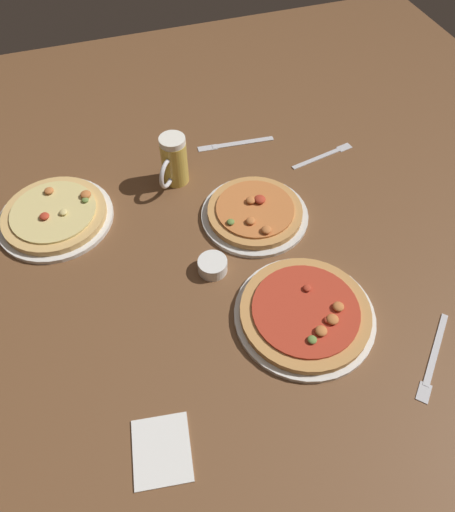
{
  "coord_description": "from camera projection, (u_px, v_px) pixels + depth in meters",
  "views": [
    {
      "loc": [
        -0.22,
        -0.68,
        0.95
      ],
      "look_at": [
        0.0,
        0.0,
        0.02
      ],
      "focal_mm": 33.08,
      "sensor_mm": 36.0,
      "label": 1
    }
  ],
  "objects": [
    {
      "name": "ground_plane",
      "position": [
        228.0,
        264.0,
        1.2
      ],
      "size": [
        2.4,
        2.4,
        0.03
      ],
      "primitive_type": "cube",
      "color": "brown"
    },
    {
      "name": "pizza_plate_near",
      "position": [
        305.0,
        313.0,
        1.07
      ],
      "size": [
        0.32,
        0.32,
        0.05
      ],
      "color": "silver",
      "rests_on": "ground_plane"
    },
    {
      "name": "pizza_plate_far",
      "position": [
        255.0,
        213.0,
        1.26
      ],
      "size": [
        0.29,
        0.29,
        0.05
      ],
      "color": "silver",
      "rests_on": "ground_plane"
    },
    {
      "name": "pizza_plate_side",
      "position": [
        55.0,
        215.0,
        1.26
      ],
      "size": [
        0.31,
        0.31,
        0.05
      ],
      "color": "silver",
      "rests_on": "ground_plane"
    },
    {
      "name": "beer_mug_dark",
      "position": [
        174.0,
        161.0,
        1.31
      ],
      "size": [
        0.1,
        0.11,
        0.15
      ],
      "color": "gold",
      "rests_on": "ground_plane"
    },
    {
      "name": "ramekin_sauce",
      "position": [
        213.0,
        266.0,
        1.15
      ],
      "size": [
        0.07,
        0.07,
        0.04
      ],
      "primitive_type": "cylinder",
      "color": "white",
      "rests_on": "ground_plane"
    },
    {
      "name": "napkin_folded",
      "position": [
        162.0,
        450.0,
        0.9
      ],
      "size": [
        0.13,
        0.15,
        0.01
      ],
      "primitive_type": "cube",
      "rotation": [
        0.0,
        0.0,
        -0.15
      ],
      "color": "white",
      "rests_on": "ground_plane"
    },
    {
      "name": "fork_left",
      "position": [
        434.0,
        358.0,
        1.02
      ],
      "size": [
        0.18,
        0.18,
        0.01
      ],
      "color": "silver",
      "rests_on": "ground_plane"
    },
    {
      "name": "knife_right",
      "position": [
        235.0,
        143.0,
        1.46
      ],
      "size": [
        0.24,
        0.04,
        0.01
      ],
      "color": "silver",
      "rests_on": "ground_plane"
    },
    {
      "name": "fork_spare",
      "position": [
        324.0,
        155.0,
        1.43
      ],
      "size": [
        0.21,
        0.06,
        0.01
      ],
      "color": "silver",
      "rests_on": "ground_plane"
    }
  ]
}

